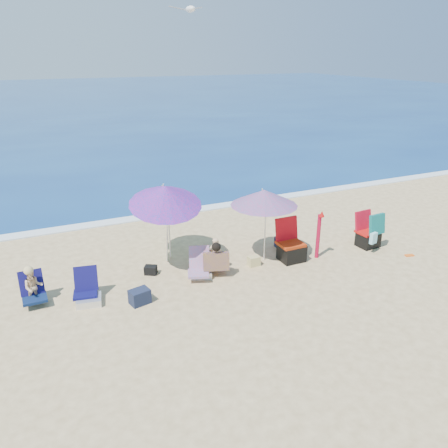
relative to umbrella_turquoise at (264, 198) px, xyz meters
name	(u,v)px	position (x,y,z in m)	size (l,w,h in m)	color
ground	(253,280)	(-0.72, -0.86, -1.68)	(120.00, 120.00, 0.00)	#D8BC84
sea	(63,100)	(-0.72, 44.14, -1.73)	(120.00, 80.00, 0.12)	navy
foam	(182,212)	(-0.72, 4.24, -1.66)	(120.00, 0.50, 0.04)	white
umbrella_turquoise	(264,198)	(0.00, 0.00, 0.00)	(2.09, 2.09, 1.91)	white
umbrella_striped	(165,195)	(-2.15, 1.22, -0.02)	(1.81, 1.81, 1.90)	silver
umbrella_blue	(166,195)	(-2.36, 0.44, 0.24)	(1.87, 1.93, 2.34)	white
furled_umbrella	(319,232)	(1.36, -0.48, -0.96)	(0.16, 0.22, 1.31)	#A60B2A
chair_navy	(88,294)	(-4.40, -0.26, -1.49)	(0.62, 0.77, 0.70)	#0C0C44
chair_rainbow	(200,269)	(-1.79, -0.18, -1.50)	(0.74, 0.81, 0.70)	#D55D4B
camp_chair_left	(291,248)	(0.66, -0.31, -1.36)	(0.65, 0.63, 1.08)	#9D2B0B
camp_chair_right	(369,234)	(3.04, -0.49, -1.32)	(0.61, 0.83, 1.01)	red
person_center	(216,257)	(-1.40, -0.22, -1.25)	(0.70, 0.73, 0.89)	tan
person_left	(33,287)	(-5.44, 0.11, -1.28)	(0.52, 0.63, 0.89)	tan
bag_navy_a	(140,297)	(-3.40, -0.79, -1.52)	(0.47, 0.39, 0.32)	#181F36
bag_black_a	(151,270)	(-2.84, 0.41, -1.58)	(0.35, 0.33, 0.21)	black
bag_tan	(254,261)	(-0.35, -0.21, -1.56)	(0.29, 0.21, 0.25)	tan
bag_navy_b	(283,242)	(0.89, 0.45, -1.54)	(0.39, 0.30, 0.29)	#171A32
orange_item	(409,255)	(3.64, -1.41, -1.66)	(0.25, 0.16, 0.03)	orange
seagull	(190,9)	(-1.16, 1.75, 4.25)	(0.80, 0.43, 0.15)	white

